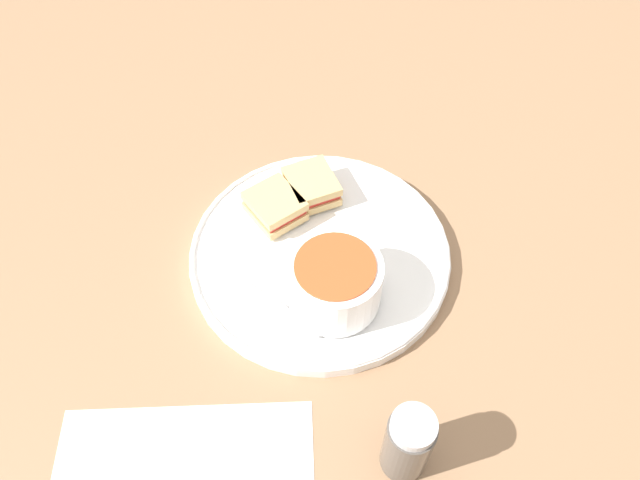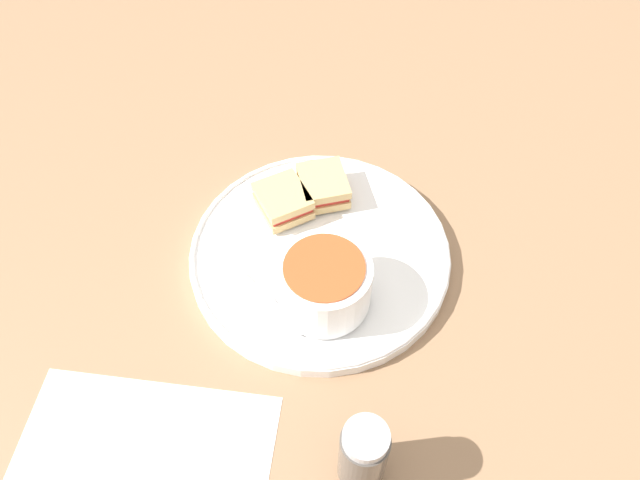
{
  "view_description": "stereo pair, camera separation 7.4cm",
  "coord_description": "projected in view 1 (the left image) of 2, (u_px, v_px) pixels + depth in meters",
  "views": [
    {
      "loc": [
        -0.43,
        0.1,
        0.63
      ],
      "look_at": [
        0.0,
        0.0,
        0.04
      ],
      "focal_mm": 35.0,
      "sensor_mm": 36.0,
      "label": 1
    },
    {
      "loc": [
        -0.44,
        0.03,
        0.63
      ],
      "look_at": [
        0.0,
        0.0,
        0.04
      ],
      "focal_mm": 35.0,
      "sensor_mm": 36.0,
      "label": 2
    }
  ],
  "objects": [
    {
      "name": "ground_plane",
      "position": [
        320.0,
        258.0,
        0.77
      ],
      "size": [
        2.4,
        2.4,
        0.0
      ],
      "primitive_type": "plane",
      "color": "#8E6B4C"
    },
    {
      "name": "plate",
      "position": [
        320.0,
        253.0,
        0.76
      ],
      "size": [
        0.32,
        0.32,
        0.02
      ],
      "color": "white",
      "rests_on": "ground_plane"
    },
    {
      "name": "soup_bowl",
      "position": [
        333.0,
        282.0,
        0.68
      ],
      "size": [
        0.11,
        0.11,
        0.06
      ],
      "color": "white",
      "rests_on": "plate"
    },
    {
      "name": "spoon",
      "position": [
        306.0,
        322.0,
        0.69
      ],
      "size": [
        0.09,
        0.09,
        0.01
      ],
      "rotation": [
        0.0,
        0.0,
        3.87
      ],
      "color": "silver",
      "rests_on": "plate"
    },
    {
      "name": "sandwich_half_near",
      "position": [
        312.0,
        186.0,
        0.79
      ],
      "size": [
        0.07,
        0.07,
        0.03
      ],
      "rotation": [
        0.0,
        0.0,
        0.16
      ],
      "color": "tan",
      "rests_on": "plate"
    },
    {
      "name": "sandwich_half_far",
      "position": [
        275.0,
        206.0,
        0.77
      ],
      "size": [
        0.08,
        0.08,
        0.03
      ],
      "rotation": [
        0.0,
        0.0,
        0.4
      ],
      "color": "tan",
      "rests_on": "plate"
    },
    {
      "name": "salt_shaker",
      "position": [
        408.0,
        443.0,
        0.58
      ],
      "size": [
        0.05,
        0.05,
        0.1
      ],
      "color": "#4C4742",
      "rests_on": "ground_plane"
    }
  ]
}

